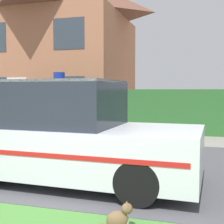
% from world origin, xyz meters
% --- Properties ---
extents(road_strip, '(28.00, 5.17, 0.01)m').
position_xyz_m(road_strip, '(0.00, 3.68, 0.01)').
color(road_strip, '#4C4C51').
rests_on(road_strip, ground).
extents(garden_hedge, '(11.12, 0.58, 1.57)m').
position_xyz_m(garden_hedge, '(-0.33, 8.61, 0.79)').
color(garden_hedge, '#2D662D').
rests_on(garden_hedge, ground).
extents(police_car, '(4.23, 1.90, 1.83)m').
position_xyz_m(police_car, '(-0.40, 2.30, 0.79)').
color(police_car, black).
rests_on(police_car, road_strip).
extents(cat, '(0.38, 0.24, 0.32)m').
position_xyz_m(cat, '(0.88, 0.76, 0.13)').
color(cat, brown).
rests_on(cat, ground).
extents(house_left, '(7.11, 6.42, 7.79)m').
position_xyz_m(house_left, '(-5.54, 12.70, 3.98)').
color(house_left, '#A86B4C').
rests_on(house_left, ground).
extents(wheelie_bin, '(0.84, 0.87, 1.16)m').
position_xyz_m(wheelie_bin, '(-3.45, 7.49, 0.58)').
color(wheelie_bin, black).
rests_on(wheelie_bin, ground).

